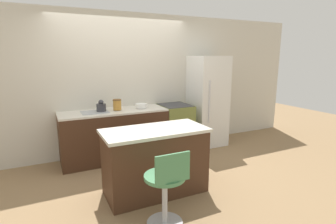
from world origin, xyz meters
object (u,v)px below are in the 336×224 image
at_px(mixing_bowl, 141,106).
at_px(stool_chair, 166,190).
at_px(refrigerator, 208,101).
at_px(kettle, 101,107).
at_px(oven_range, 175,127).

bearing_deg(mixing_bowl, stool_chair, -103.57).
xyz_separation_m(refrigerator, kettle, (-2.17, 0.01, 0.06)).
bearing_deg(oven_range, mixing_bowl, 179.77).
relative_size(refrigerator, stool_chair, 2.06).
bearing_deg(oven_range, refrigerator, -0.32).
bearing_deg(refrigerator, mixing_bowl, 179.72).
height_order(kettle, mixing_bowl, kettle).
height_order(stool_chair, kettle, kettle).
height_order(oven_range, refrigerator, refrigerator).
relative_size(oven_range, mixing_bowl, 4.25).
bearing_deg(kettle, oven_range, -0.12).
distance_m(oven_range, refrigerator, 0.88).
bearing_deg(stool_chair, oven_range, 60.40).
relative_size(oven_range, refrigerator, 0.49).
height_order(oven_range, stool_chair, oven_range).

